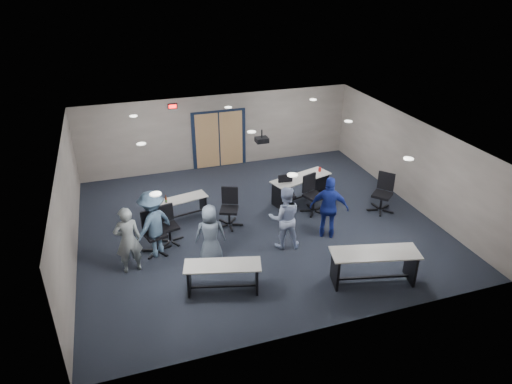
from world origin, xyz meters
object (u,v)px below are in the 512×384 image
object	(u,v)px
table_back_left	(181,205)
chair_loose_right	(382,193)
chair_back_d	(314,195)
chair_loose_left	(155,233)
person_gray	(128,240)
person_navy	(329,208)
table_back_right	(301,184)
chair_back_c	(287,193)
chair_back_a	(169,225)
person_plaid	(210,234)
chair_back_b	(229,208)
person_lightblue	(285,218)
table_front_right	(374,262)
person_back	(153,224)
table_front_left	(223,273)

from	to	relation	value
table_back_left	chair_loose_right	world-z (taller)	chair_loose_right
chair_back_d	chair_loose_left	size ratio (longest dim) A/B	1.02
person_gray	person_navy	bearing A→B (deg)	172.74
table_back_right	chair_back_c	distance (m)	0.75
chair_back_a	chair_back_d	world-z (taller)	chair_back_d
table_back_left	chair_loose_right	distance (m)	6.09
person_plaid	chair_back_b	bearing A→B (deg)	-109.67
person_lightblue	person_navy	bearing A→B (deg)	-163.33
table_front_right	chair_back_d	world-z (taller)	chair_back_d
table_back_left	chair_back_b	xyz separation A→B (m)	(1.25, -0.88, 0.13)
table_front_right	chair_back_b	size ratio (longest dim) A/B	1.91
person_gray	person_plaid	world-z (taller)	person_gray
table_front_right	person_back	size ratio (longest dim) A/B	1.19
chair_back_d	person_back	bearing A→B (deg)	169.69
chair_back_b	person_plaid	world-z (taller)	person_plaid
chair_loose_right	person_back	xyz separation A→B (m)	(-6.87, -0.21, 0.31)
table_front_right	person_lightblue	bearing A→B (deg)	138.21
person_navy	person_lightblue	bearing A→B (deg)	33.54
chair_loose_left	person_lightblue	world-z (taller)	person_lightblue
chair_back_a	chair_back_c	distance (m)	3.80
chair_back_a	chair_loose_right	size ratio (longest dim) A/B	0.89
chair_back_d	person_back	xyz separation A→B (m)	(-4.87, -0.78, 0.32)
person_lightblue	person_plaid	bearing A→B (deg)	13.42
table_back_right	person_navy	size ratio (longest dim) A/B	1.19
person_gray	chair_loose_right	bearing A→B (deg)	178.91
table_back_left	chair_back_c	world-z (taller)	chair_back_c
table_front_right	table_back_right	xyz separation A→B (m)	(0.01, 4.40, -0.01)
table_back_right	person_plaid	bearing A→B (deg)	-163.09
chair_back_b	table_front_left	bearing A→B (deg)	-85.99
table_front_right	table_back_right	bearing A→B (deg)	103.30
table_back_right	person_lightblue	distance (m)	2.75
chair_loose_left	person_back	xyz separation A→B (m)	(-0.03, -0.09, 0.33)
table_front_left	table_back_right	distance (m)	5.01
chair_back_c	person_navy	world-z (taller)	person_navy
chair_back_d	person_back	world-z (taller)	person_back
table_front_left	table_back_left	xyz separation A→B (m)	(-0.35, 3.65, -0.04)
table_back_right	person_back	world-z (taller)	person_back
chair_back_d	person_back	size ratio (longest dim) A/B	0.65
table_back_left	chair_back_c	distance (m)	3.23
table_back_right	person_gray	world-z (taller)	person_gray
table_front_left	chair_loose_right	distance (m)	5.97
table_back_right	person_gray	xyz separation A→B (m)	(-5.46, -2.15, 0.32)
chair_back_b	chair_loose_left	size ratio (longest dim) A/B	0.98
person_back	table_front_left	bearing A→B (deg)	85.69
person_gray	person_navy	size ratio (longest dim) A/B	0.99
person_gray	person_plaid	size ratio (longest dim) A/B	1.13
chair_back_a	person_plaid	bearing A→B (deg)	-65.22
table_back_left	person_navy	bearing A→B (deg)	-43.03
table_back_right	chair_back_a	distance (m)	4.51
table_back_right	chair_back_c	size ratio (longest dim) A/B	1.99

